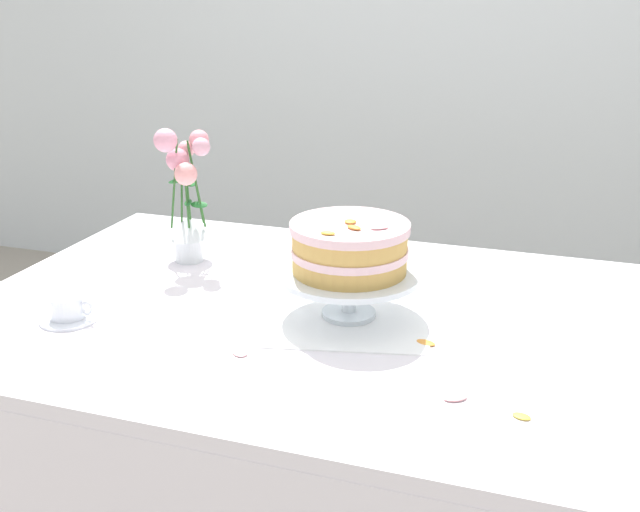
{
  "coord_description": "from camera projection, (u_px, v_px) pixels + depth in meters",
  "views": [
    {
      "loc": [
        0.5,
        -1.36,
        1.37
      ],
      "look_at": [
        0.04,
        -0.01,
        0.86
      ],
      "focal_mm": 42.11,
      "sensor_mm": 36.0,
      "label": 1
    }
  ],
  "objects": [
    {
      "name": "dining_table",
      "position": [
        298.0,
        350.0,
        1.59
      ],
      "size": [
        1.4,
        1.0,
        0.74
      ],
      "color": "white",
      "rests_on": "ground"
    },
    {
      "name": "loose_petal_1",
      "position": [
        455.0,
        398.0,
        1.22
      ],
      "size": [
        0.05,
        0.04,
        0.01
      ],
      "primitive_type": "ellipsoid",
      "rotation": [
        0.0,
        0.0,
        3.71
      ],
      "color": "pink",
      "rests_on": "dining_table"
    },
    {
      "name": "teacup",
      "position": [
        68.0,
        310.0,
        1.51
      ],
      "size": [
        0.12,
        0.12,
        0.05
      ],
      "color": "white",
      "rests_on": "dining_table"
    },
    {
      "name": "loose_petal_3",
      "position": [
        522.0,
        416.0,
        1.17
      ],
      "size": [
        0.03,
        0.03,
        0.0
      ],
      "primitive_type": "ellipsoid",
      "rotation": [
        0.0,
        0.0,
        5.98
      ],
      "color": "yellow",
      "rests_on": "dining_table"
    },
    {
      "name": "linen_napkin",
      "position": [
        349.0,
        316.0,
        1.53
      ],
      "size": [
        0.38,
        0.38,
        0.0
      ],
      "primitive_type": "cube",
      "rotation": [
        0.0,
        0.0,
        0.22
      ],
      "color": "white",
      "rests_on": "dining_table"
    },
    {
      "name": "cake_stand",
      "position": [
        349.0,
        279.0,
        1.5
      ],
      "size": [
        0.29,
        0.29,
        0.1
      ],
      "color": "silver",
      "rests_on": "linen_napkin"
    },
    {
      "name": "loose_petal_0",
      "position": [
        426.0,
        343.0,
        1.41
      ],
      "size": [
        0.04,
        0.03,
        0.01
      ],
      "primitive_type": "ellipsoid",
      "rotation": [
        0.0,
        0.0,
        2.84
      ],
      "color": "orange",
      "rests_on": "dining_table"
    },
    {
      "name": "layer_cake",
      "position": [
        350.0,
        247.0,
        1.48
      ],
      "size": [
        0.24,
        0.24,
        0.11
      ],
      "color": "tan",
      "rests_on": "cake_stand"
    },
    {
      "name": "loose_petal_2",
      "position": [
        240.0,
        352.0,
        1.38
      ],
      "size": [
        0.05,
        0.05,
        0.0
      ],
      "primitive_type": "ellipsoid",
      "rotation": [
        0.0,
        0.0,
        5.42
      ],
      "color": "pink",
      "rests_on": "dining_table"
    },
    {
      "name": "flower_vase",
      "position": [
        186.0,
        198.0,
        1.79
      ],
      "size": [
        0.12,
        0.12,
        0.33
      ],
      "color": "silver",
      "rests_on": "dining_table"
    }
  ]
}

